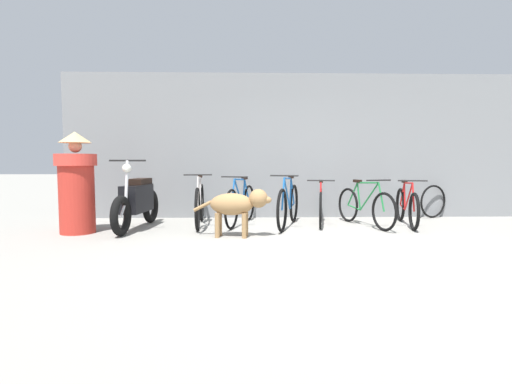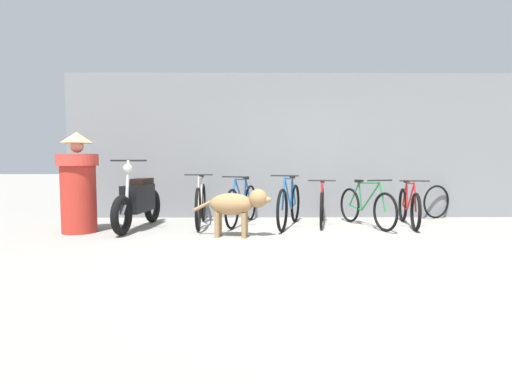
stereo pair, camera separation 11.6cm
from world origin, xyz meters
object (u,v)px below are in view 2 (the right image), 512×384
Objects in this scene: bicycle_2 at (289,205)px; bicycle_3 at (322,205)px; bicycle_0 at (201,204)px; person_in_robes at (78,183)px; bicycle_5 at (409,207)px; bicycle_1 at (242,204)px; stray_dog at (237,204)px; bicycle_4 at (366,207)px; spare_tire_left at (436,202)px; motorcycle at (138,202)px.

bicycle_3 is at bearing 129.44° from bicycle_2.
person_in_robes reaches higher than bicycle_0.
bicycle_2 is 0.65m from bicycle_3.
bicycle_2 is at bearing -56.20° from bicycle_3.
bicycle_1 is at bearing -83.59° from bicycle_5.
bicycle_1 is 1.01× the size of bicycle_5.
bicycle_5 is 1.42× the size of stray_dog.
bicycle_1 is (0.72, 0.07, -0.01)m from bicycle_0.
bicycle_3 is 1.87m from stray_dog.
bicycle_0 is 1.11× the size of bicycle_4.
bicycle_5 reaches higher than stray_dog.
bicycle_1 is 2.89m from bicycle_5.
bicycle_5 is (0.75, 0.05, -0.01)m from bicycle_4.
bicycle_3 is 2.47m from spare_tire_left.
bicycle_5 is at bearing 102.72° from bicycle_1.
bicycle_4 reaches higher than bicycle_5.
stray_dog is 2.55m from person_in_robes.
bicycle_5 is 0.87× the size of motorcycle.
motorcycle reaches higher than spare_tire_left.
person_in_robes is at bearing -101.12° from bicycle_4.
motorcycle is at bearing -105.20° from bicycle_4.
stray_dog is at bearing 158.21° from person_in_robes.
bicycle_1 reaches higher than bicycle_5.
bicycle_0 is 2.75× the size of spare_tire_left.
motorcycle is (-0.99, -0.32, 0.08)m from bicycle_0.
person_in_robes reaches higher than bicycle_3.
bicycle_2 reaches higher than spare_tire_left.
bicycle_4 is at bearing 173.77° from person_in_robes.
stray_dog is 4.26m from spare_tire_left.
bicycle_3 is 0.75m from bicycle_4.
bicycle_2 is 3.41m from person_in_robes.
bicycle_0 reaches higher than bicycle_3.
bicycle_0 reaches higher than bicycle_2.
bicycle_5 is 5.46m from person_in_robes.
bicycle_2 reaches higher than bicycle_5.
spare_tire_left is at bearing 102.63° from bicycle_4.
bicycle_0 is 1.08× the size of bicycle_1.
stray_dog is at bearing 14.59° from bicycle_1.
spare_tire_left is at bearing -179.42° from person_in_robes.
stray_dog is 1.79× the size of spare_tire_left.
stray_dog is at bearing -153.67° from spare_tire_left.
person_in_robes is 2.40× the size of spare_tire_left.
motorcycle reaches higher than bicycle_2.
bicycle_3 is at bearing 178.37° from person_in_robes.
bicycle_5 is at bearing 108.50° from bicycle_2.
motorcycle is (-4.59, -0.21, 0.12)m from bicycle_5.
motorcycle reaches higher than bicycle_4.
person_in_robes is at bearing -67.82° from bicycle_3.
bicycle_0 is 2.13m from bicycle_3.
bicycle_0 reaches higher than spare_tire_left.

